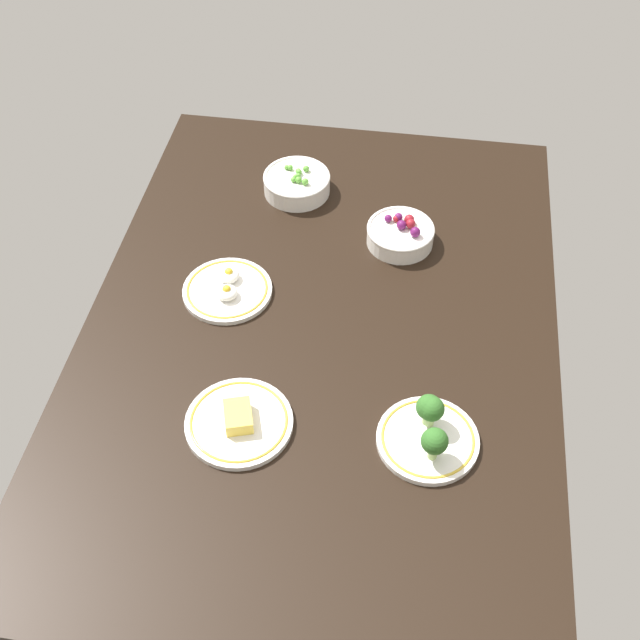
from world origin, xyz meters
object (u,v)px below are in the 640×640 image
plate_eggs (227,289)px  plate_broccoli (429,432)px  bowl_peas (297,183)px  bowl_berries (401,234)px  plate_cheese (239,422)px

plate_eggs → plate_broccoli: bearing=-125.0°
plate_eggs → bowl_peas: 34.42cm
bowl_berries → bowl_peas: 27.93cm
plate_eggs → bowl_berries: size_ratio=1.25×
plate_broccoli → bowl_peas: size_ratio=1.17×
plate_cheese → bowl_peas: 64.33cm
plate_broccoli → bowl_berries: bearing=10.3°
plate_broccoli → bowl_peas: plate_broccoli is taller
plate_broccoli → plate_eggs: bearing=55.0°
bowl_peas → plate_broccoli: bearing=-151.9°
plate_eggs → bowl_berries: 38.48cm
plate_broccoli → bowl_peas: bearing=28.1°
plate_cheese → plate_broccoli: plate_broccoli is taller
bowl_peas → plate_eggs: bearing=165.8°
plate_eggs → bowl_peas: size_ratio=1.19×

